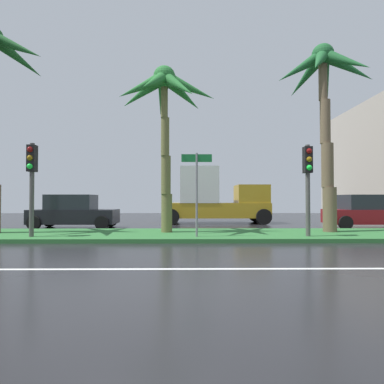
{
  "coord_description": "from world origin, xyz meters",
  "views": [
    {
      "loc": [
        0.77,
        -4.99,
        1.49
      ],
      "look_at": [
        0.93,
        9.47,
        1.81
      ],
      "focal_mm": 30.57,
      "sensor_mm": 36.0,
      "label": 1
    }
  ],
  "objects_px": {
    "palm_tree_centre_left": "(165,99)",
    "palm_tree_centre": "(324,88)",
    "traffic_signal_median_left": "(32,172)",
    "traffic_signal_median_right": "(308,173)",
    "street_name_sign": "(197,183)",
    "box_truck_lead": "(215,198)",
    "car_in_traffic_second": "(368,212)",
    "car_in_traffic_leading": "(74,212)"
  },
  "relations": [
    {
      "from": "palm_tree_centre_left",
      "to": "palm_tree_centre",
      "type": "relative_size",
      "value": 0.86
    },
    {
      "from": "palm_tree_centre",
      "to": "traffic_signal_median_right",
      "type": "xyz_separation_m",
      "value": [
        -1.35,
        -1.72,
        -3.71
      ]
    },
    {
      "from": "car_in_traffic_leading",
      "to": "car_in_traffic_second",
      "type": "distance_m",
      "value": 15.17
    },
    {
      "from": "street_name_sign",
      "to": "box_truck_lead",
      "type": "distance_m",
      "value": 8.64
    },
    {
      "from": "palm_tree_centre_left",
      "to": "car_in_traffic_second",
      "type": "height_order",
      "value": "palm_tree_centre_left"
    },
    {
      "from": "palm_tree_centre_left",
      "to": "palm_tree_centre",
      "type": "height_order",
      "value": "palm_tree_centre"
    },
    {
      "from": "traffic_signal_median_left",
      "to": "street_name_sign",
      "type": "xyz_separation_m",
      "value": [
        5.92,
        -0.02,
        -0.38
      ]
    },
    {
      "from": "traffic_signal_median_left",
      "to": "car_in_traffic_second",
      "type": "xyz_separation_m",
      "value": [
        14.89,
        5.01,
        -1.64
      ]
    },
    {
      "from": "street_name_sign",
      "to": "car_in_traffic_leading",
      "type": "relative_size",
      "value": 0.7
    },
    {
      "from": "traffic_signal_median_right",
      "to": "car_in_traffic_second",
      "type": "xyz_separation_m",
      "value": [
        4.92,
        4.95,
        -1.61
      ]
    },
    {
      "from": "car_in_traffic_second",
      "to": "palm_tree_centre",
      "type": "bearing_deg",
      "value": -137.73
    },
    {
      "from": "car_in_traffic_second",
      "to": "traffic_signal_median_left",
      "type": "bearing_deg",
      "value": -161.38
    },
    {
      "from": "traffic_signal_median_left",
      "to": "street_name_sign",
      "type": "bearing_deg",
      "value": -0.2
    },
    {
      "from": "box_truck_lead",
      "to": "street_name_sign",
      "type": "bearing_deg",
      "value": -98.91
    },
    {
      "from": "palm_tree_centre",
      "to": "box_truck_lead",
      "type": "relative_size",
      "value": 1.23
    },
    {
      "from": "street_name_sign",
      "to": "car_in_traffic_leading",
      "type": "xyz_separation_m",
      "value": [
        -6.21,
        5.13,
        -1.25
      ]
    },
    {
      "from": "palm_tree_centre",
      "to": "street_name_sign",
      "type": "bearing_deg",
      "value": -161.61
    },
    {
      "from": "traffic_signal_median_left",
      "to": "box_truck_lead",
      "type": "xyz_separation_m",
      "value": [
        7.26,
        8.5,
        -0.91
      ]
    },
    {
      "from": "car_in_traffic_leading",
      "to": "box_truck_lead",
      "type": "distance_m",
      "value": 8.3
    },
    {
      "from": "car_in_traffic_leading",
      "to": "box_truck_lead",
      "type": "bearing_deg",
      "value": 24.24
    },
    {
      "from": "palm_tree_centre",
      "to": "car_in_traffic_second",
      "type": "distance_m",
      "value": 7.18
    },
    {
      "from": "palm_tree_centre",
      "to": "traffic_signal_median_left",
      "type": "xyz_separation_m",
      "value": [
        -11.32,
        -1.78,
        -3.69
      ]
    },
    {
      "from": "box_truck_lead",
      "to": "palm_tree_centre_left",
      "type": "bearing_deg",
      "value": -110.13
    },
    {
      "from": "traffic_signal_median_right",
      "to": "street_name_sign",
      "type": "distance_m",
      "value": 4.07
    },
    {
      "from": "traffic_signal_median_left",
      "to": "box_truck_lead",
      "type": "bearing_deg",
      "value": 49.52
    },
    {
      "from": "palm_tree_centre_left",
      "to": "box_truck_lead",
      "type": "distance_m",
      "value": 8.55
    },
    {
      "from": "traffic_signal_median_left",
      "to": "car_in_traffic_second",
      "type": "relative_size",
      "value": 0.78
    },
    {
      "from": "palm_tree_centre_left",
      "to": "box_truck_lead",
      "type": "height_order",
      "value": "palm_tree_centre_left"
    },
    {
      "from": "street_name_sign",
      "to": "car_in_traffic_leading",
      "type": "distance_m",
      "value": 8.15
    },
    {
      "from": "street_name_sign",
      "to": "palm_tree_centre",
      "type": "bearing_deg",
      "value": 18.39
    },
    {
      "from": "car_in_traffic_leading",
      "to": "car_in_traffic_second",
      "type": "relative_size",
      "value": 1.0
    },
    {
      "from": "palm_tree_centre",
      "to": "car_in_traffic_leading",
      "type": "xyz_separation_m",
      "value": [
        -11.61,
        3.33,
        -5.33
      ]
    },
    {
      "from": "palm_tree_centre",
      "to": "box_truck_lead",
      "type": "height_order",
      "value": "palm_tree_centre"
    },
    {
      "from": "palm_tree_centre",
      "to": "car_in_traffic_leading",
      "type": "height_order",
      "value": "palm_tree_centre"
    },
    {
      "from": "traffic_signal_median_right",
      "to": "street_name_sign",
      "type": "relative_size",
      "value": 1.11
    },
    {
      "from": "traffic_signal_median_right",
      "to": "car_in_traffic_leading",
      "type": "relative_size",
      "value": 0.77
    },
    {
      "from": "palm_tree_centre_left",
      "to": "traffic_signal_median_right",
      "type": "height_order",
      "value": "palm_tree_centre_left"
    },
    {
      "from": "palm_tree_centre",
      "to": "box_truck_lead",
      "type": "bearing_deg",
      "value": 121.16
    },
    {
      "from": "traffic_signal_median_left",
      "to": "palm_tree_centre",
      "type": "bearing_deg",
      "value": 8.92
    },
    {
      "from": "traffic_signal_median_left",
      "to": "traffic_signal_median_right",
      "type": "relative_size",
      "value": 1.01
    },
    {
      "from": "palm_tree_centre_left",
      "to": "street_name_sign",
      "type": "distance_m",
      "value": 3.99
    },
    {
      "from": "street_name_sign",
      "to": "car_in_traffic_leading",
      "type": "bearing_deg",
      "value": 140.45
    }
  ]
}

